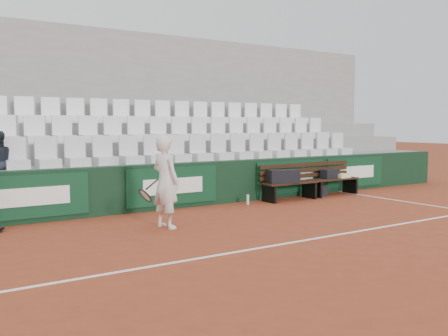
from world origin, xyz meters
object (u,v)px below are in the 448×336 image
bench_left (290,191)px  sports_bag_right (330,174)px  bench_right (333,187)px  sports_bag_left (283,176)px  water_bottle_far (312,193)px  sports_bag_ground (317,191)px  tennis_player (165,182)px  water_bottle_near (248,200)px

bench_left → sports_bag_right: (1.46, 0.09, 0.34)m
bench_right → sports_bag_right: bearing=157.5°
bench_right → sports_bag_left: sports_bag_left is taller
water_bottle_far → bench_left: bearing=173.4°
sports_bag_right → sports_bag_ground: sports_bag_right is taller
sports_bag_left → sports_bag_right: 1.71m
bench_right → sports_bag_right: sports_bag_right is taller
bench_left → bench_right: size_ratio=1.00×
bench_left → tennis_player: size_ratio=0.89×
sports_bag_right → sports_bag_ground: (-0.40, 0.06, -0.42)m
sports_bag_ground → tennis_player: size_ratio=0.28×
water_bottle_far → tennis_player: 4.94m
water_bottle_near → water_bottle_far: (1.96, -0.10, 0.02)m
sports_bag_right → water_bottle_near: sports_bag_right is taller
water_bottle_far → water_bottle_near: bearing=177.2°
sports_bag_left → tennis_player: size_ratio=0.45×
bench_left → sports_bag_ground: 1.08m
bench_right → sports_bag_ground: bearing=168.9°
sports_bag_right → sports_bag_ground: bearing=171.4°
tennis_player → bench_left: bearing=17.6°
water_bottle_near → water_bottle_far: water_bottle_far is taller
water_bottle_far → tennis_player: size_ratio=0.16×
sports_bag_right → tennis_player: bearing=-166.0°
sports_bag_right → water_bottle_near: bearing=-178.5°
bench_right → sports_bag_right: (-0.08, 0.03, 0.34)m
sports_bag_left → water_bottle_far: sports_bag_left is taller
bench_right → sports_bag_ground: bench_right is taller
bench_right → sports_bag_left: (-1.79, -0.10, 0.39)m
tennis_player → bench_right: bearing=13.5°
water_bottle_far → sports_bag_left: bearing=177.7°
water_bottle_near → bench_left: bearing=-0.7°
sports_bag_right → sports_bag_ground: 0.59m
sports_bag_left → tennis_player: tennis_player is taller
bench_right → water_bottle_far: bench_right is taller
bench_left → sports_bag_ground: size_ratio=3.15×
sports_bag_right → water_bottle_near: (-2.73, -0.07, -0.45)m
bench_left → sports_bag_right: bearing=3.3°
bench_right → tennis_player: bearing=-166.5°
bench_left → sports_bag_right: 1.50m
bench_left → tennis_player: bearing=-162.4°
bench_right → water_bottle_near: (-2.81, -0.04, -0.11)m
sports_bag_right → water_bottle_near: size_ratio=2.19×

